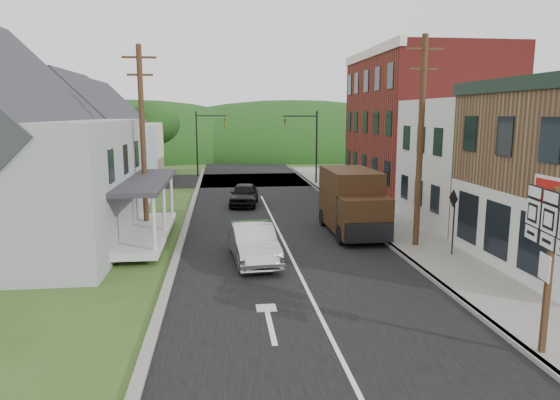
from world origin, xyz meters
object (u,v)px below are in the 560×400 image
object	(u,v)px
delivery_van	(352,202)
dark_sedan	(244,195)
warning_sign	(454,213)
silver_sedan	(253,243)
route_sign_cluster	(549,248)

from	to	relation	value
delivery_van	dark_sedan	bearing A→B (deg)	120.10
dark_sedan	warning_sign	bearing A→B (deg)	-50.85
silver_sedan	route_sign_cluster	xyz separation A→B (m)	(6.31, -8.70, 1.98)
route_sign_cluster	delivery_van	bearing A→B (deg)	104.42
dark_sedan	warning_sign	size ratio (longest dim) A/B	1.53
dark_sedan	warning_sign	world-z (taller)	warning_sign
silver_sedan	dark_sedan	world-z (taller)	silver_sedan
warning_sign	delivery_van	bearing A→B (deg)	121.80
silver_sedan	dark_sedan	bearing A→B (deg)	83.82
dark_sedan	route_sign_cluster	distance (m)	22.03
silver_sedan	dark_sedan	distance (m)	12.38
silver_sedan	delivery_van	distance (m)	6.56
delivery_van	route_sign_cluster	bearing A→B (deg)	-84.76
route_sign_cluster	warning_sign	world-z (taller)	route_sign_cluster
route_sign_cluster	warning_sign	bearing A→B (deg)	87.21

